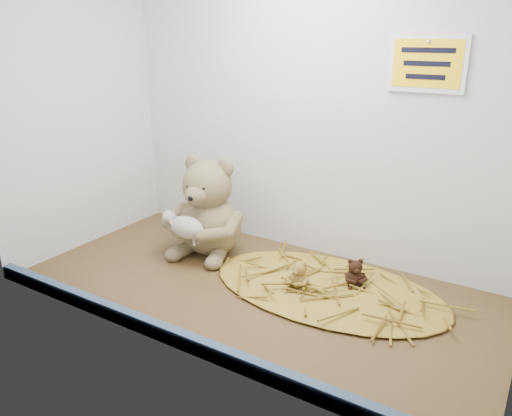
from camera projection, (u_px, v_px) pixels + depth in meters
The scene contains 8 objects.
alcove_shell at pixel (274, 107), 119.56cm from camera, with size 120.40×60.20×90.40cm.
front_rail at pixel (181, 339), 103.68cm from camera, with size 119.28×2.20×3.60cm, color #3C5273.
straw_bed at pixel (327, 288), 126.87cm from camera, with size 62.39×36.23×1.21cm, color olive.
main_teddy at pixel (209, 205), 144.61cm from camera, with size 23.41×24.71×29.03cm, color #776849, non-canonical shape.
toy_lamb at pixel (187, 227), 137.38cm from camera, with size 13.64×8.33×8.82cm, color #B5B1A3, non-canonical shape.
mini_teddy_tan at pixel (299, 273), 124.70cm from camera, with size 6.09×6.43×7.55cm, color olive, non-canonical shape.
mini_teddy_brown at pixel (355, 271), 126.17cm from camera, with size 5.82×6.14×7.22cm, color black, non-canonical shape.
wall_sign at pixel (427, 63), 117.67cm from camera, with size 16.00×1.20×11.00cm, color yellow.
Camera 1 is at (60.06, -95.89, 62.04)cm, focal length 35.00 mm.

